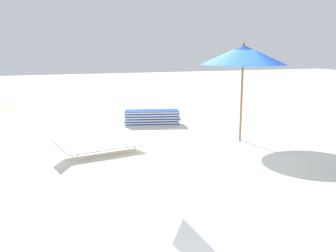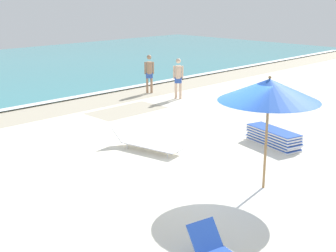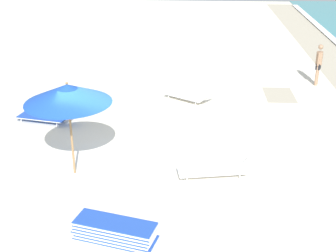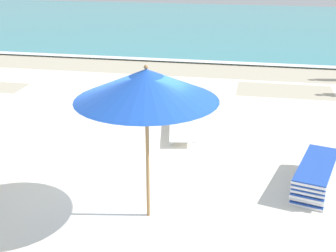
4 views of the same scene
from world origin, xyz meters
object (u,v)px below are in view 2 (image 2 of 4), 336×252
object	(u,v)px
beach_umbrella	(269,90)
sun_lounger_near_water_left	(146,143)
beachgoer_wading_adult	(178,76)
beachgoer_shoreline_child	(149,72)
lounger_stack	(273,137)

from	to	relation	value
beach_umbrella	sun_lounger_near_water_left	world-z (taller)	beach_umbrella
beachgoer_wading_adult	beachgoer_shoreline_child	bearing A→B (deg)	-36.50
beach_umbrella	sun_lounger_near_water_left	bearing A→B (deg)	91.10
sun_lounger_near_water_left	lounger_stack	bearing A→B (deg)	-48.84
lounger_stack	beachgoer_wading_adult	distance (m)	7.14
beach_umbrella	beachgoer_shoreline_child	distance (m)	11.52
sun_lounger_near_water_left	beachgoer_wading_adult	size ratio (longest dim) A/B	1.32
beach_umbrella	beachgoer_wading_adult	xyz separation A→B (m)	(5.64, 8.20, -1.36)
beachgoer_wading_adult	lounger_stack	bearing A→B (deg)	119.37
beach_umbrella	sun_lounger_near_water_left	distance (m)	4.59
beachgoer_shoreline_child	lounger_stack	bearing A→B (deg)	-71.78
sun_lounger_near_water_left	beach_umbrella	bearing A→B (deg)	-99.07
beach_umbrella	sun_lounger_near_water_left	size ratio (longest dim) A/B	1.15
sun_lounger_near_water_left	beachgoer_shoreline_child	size ratio (longest dim) A/B	1.32
beach_umbrella	sun_lounger_near_water_left	xyz separation A→B (m)	(-0.08, 4.06, -2.14)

